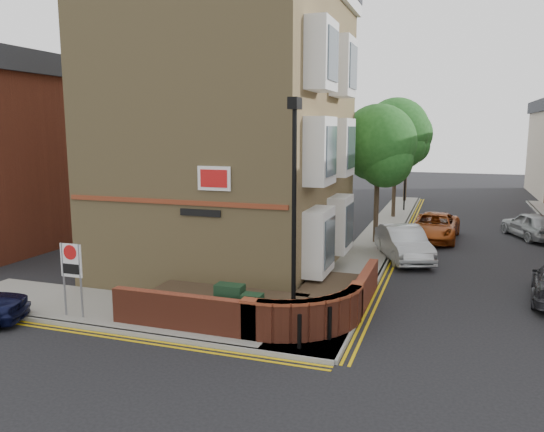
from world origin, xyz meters
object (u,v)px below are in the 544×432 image
Objects in this scene: utility_cabinet_large at (230,305)px; zone_sign at (71,266)px; lamppost at (294,218)px; silver_car_near at (404,243)px.

utility_cabinet_large is 4.86m from zone_sign.
lamppost is at bearing 6.07° from zone_sign.
zone_sign is 13.74m from silver_car_near.
utility_cabinet_large is 10.62m from silver_car_near.
utility_cabinet_large is at bearing -132.54° from silver_car_near.
lamppost is 10.51m from silver_car_near.
lamppost is 2.86× the size of zone_sign.
silver_car_near is at bearing 51.16° from zone_sign.
utility_cabinet_large is 0.55× the size of zone_sign.
silver_car_near is at bearing 68.46° from utility_cabinet_large.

